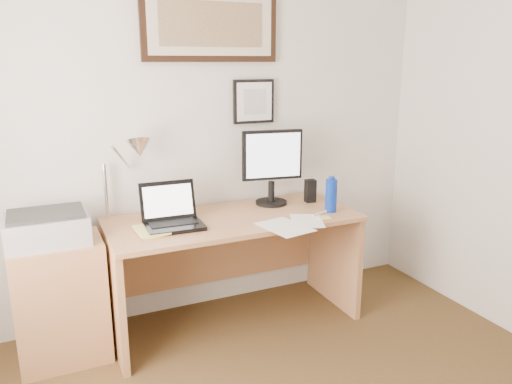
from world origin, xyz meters
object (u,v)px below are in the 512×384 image
side_cabinet (61,300)px  lcd_monitor (272,164)px  desk (229,247)px  printer (47,228)px  water_bottle (331,196)px  book (137,233)px  laptop (172,217)px

side_cabinet → lcd_monitor: size_ratio=1.40×
side_cabinet → desk: desk is taller
desk → printer: printer is taller
side_cabinet → water_bottle: bearing=-6.9°
desk → printer: 1.14m
lcd_monitor → water_bottle: bearing=-49.1°
lcd_monitor → printer: (-1.46, -0.11, -0.22)m
book → printer: printer is taller
lcd_monitor → printer: 1.48m
desk → laptop: laptop is taller
desk → laptop: (-0.40, -0.10, 0.29)m
side_cabinet → lcd_monitor: lcd_monitor is taller
lcd_monitor → printer: size_ratio=1.18×
side_cabinet → laptop: (0.67, -0.06, 0.44)m
water_bottle → book: bearing=176.2°
book → desk: size_ratio=0.15×
desk → lcd_monitor: 0.64m
desk → laptop: size_ratio=4.59×
laptop → side_cabinet: bearing=174.7°
desk → laptop: bearing=-166.5°
book → desk: bearing=13.9°
side_cabinet → book: book is taller
desk → side_cabinet: bearing=-178.1°
water_bottle → printer: (-1.74, 0.21, -0.04)m
printer → book: bearing=-14.7°
water_bottle → printer: bearing=173.2°
side_cabinet → book: size_ratio=3.07×
side_cabinet → lcd_monitor: bearing=4.6°
side_cabinet → laptop: bearing=-5.3°
side_cabinet → printer: 0.45m
water_bottle → desk: bearing=159.2°
side_cabinet → book: bearing=-15.5°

